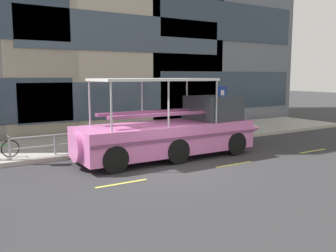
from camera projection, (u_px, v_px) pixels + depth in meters
ground_plane at (166, 166)px, 14.12m from camera, size 120.00×120.00×0.00m
sidewalk at (108, 142)px, 18.81m from camera, size 32.00×4.80×0.18m
curb_edge at (130, 150)px, 16.72m from camera, size 32.00×0.18×0.18m
lane_centreline at (183, 173)px, 13.12m from camera, size 25.80×0.12×0.01m
curb_guardrail at (147, 132)px, 17.50m from camera, size 12.31×0.09×0.86m
parking_sign at (222, 102)px, 20.16m from camera, size 0.60×0.12×2.67m
duck_tour_boat at (177, 131)px, 15.66m from camera, size 9.49×2.52×3.33m
pedestrian_near_bow at (185, 118)px, 20.31m from camera, size 0.46×0.22×1.58m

